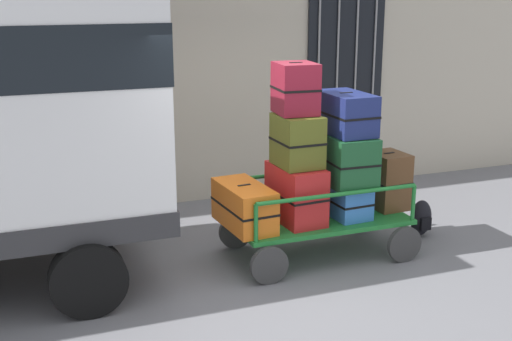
% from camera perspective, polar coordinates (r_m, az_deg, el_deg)
% --- Properties ---
extents(ground_plane, '(40.00, 40.00, 0.00)m').
position_cam_1_polar(ground_plane, '(7.06, 1.22, -8.67)').
color(ground_plane, slate).
extents(building_wall, '(12.00, 0.38, 5.00)m').
position_cam_1_polar(building_wall, '(9.04, -5.35, 12.96)').
color(building_wall, '#BCB29E').
rests_on(building_wall, ground).
extents(luggage_cart, '(1.98, 1.08, 0.45)m').
position_cam_1_polar(luggage_cart, '(7.38, 5.40, -4.63)').
color(luggage_cart, '#1E722D').
rests_on(luggage_cart, ground).
extents(cart_railing, '(1.87, 0.94, 0.41)m').
position_cam_1_polar(cart_railing, '(7.24, 5.49, -1.50)').
color(cart_railing, '#1E722D').
rests_on(cart_railing, luggage_cart).
extents(suitcase_left_bottom, '(0.49, 0.89, 0.46)m').
position_cam_1_polar(suitcase_left_bottom, '(6.95, -1.03, -3.07)').
color(suitcase_left_bottom, orange).
rests_on(suitcase_left_bottom, luggage_cart).
extents(suitcase_midleft_bottom, '(0.48, 0.75, 0.62)m').
position_cam_1_polar(suitcase_midleft_bottom, '(7.11, 3.47, -1.99)').
color(suitcase_midleft_bottom, '#B21E1E').
rests_on(suitcase_midleft_bottom, luggage_cart).
extents(suitcase_midleft_middle, '(0.44, 0.54, 0.55)m').
position_cam_1_polar(suitcase_midleft_middle, '(6.94, 3.59, 2.58)').
color(suitcase_midleft_middle, '#4C5119').
rests_on(suitcase_midleft_middle, suitcase_midleft_bottom).
extents(suitcase_midleft_top, '(0.44, 0.51, 0.53)m').
position_cam_1_polar(suitcase_midleft_top, '(6.91, 3.41, 7.09)').
color(suitcase_midleft_top, maroon).
rests_on(suitcase_midleft_top, suitcase_midleft_middle).
extents(suitcase_center_bottom, '(0.42, 0.67, 0.37)m').
position_cam_1_polar(suitcase_center_bottom, '(7.38, 7.61, -2.43)').
color(suitcase_center_bottom, '#3372C6').
rests_on(suitcase_center_bottom, luggage_cart).
extents(suitcase_center_middle, '(0.52, 0.88, 0.54)m').
position_cam_1_polar(suitcase_center_middle, '(7.29, 7.58, 1.10)').
color(suitcase_center_middle, '#194C28').
rests_on(suitcase_center_middle, suitcase_center_bottom).
extents(suitcase_center_top, '(0.45, 0.75, 0.44)m').
position_cam_1_polar(suitcase_center_top, '(7.18, 7.73, 4.92)').
color(suitcase_center_top, navy).
rests_on(suitcase_center_top, suitcase_center_middle).
extents(suitcase_midright_bottom, '(0.40, 0.49, 0.65)m').
position_cam_1_polar(suitcase_midright_bottom, '(7.67, 11.28, -0.84)').
color(suitcase_midright_bottom, brown).
rests_on(suitcase_midright_bottom, luggage_cart).
extents(backpack, '(0.27, 0.22, 0.44)m').
position_cam_1_polar(backpack, '(8.19, 14.05, -4.01)').
color(backpack, black).
rests_on(backpack, ground).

